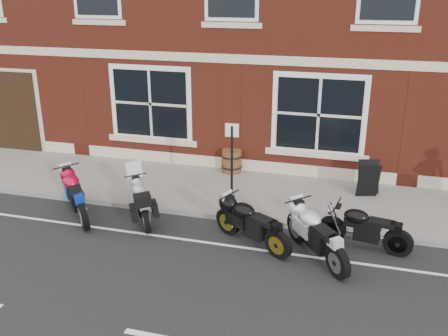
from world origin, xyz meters
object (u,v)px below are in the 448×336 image
(moto_sport_silver, at_px, (317,232))
(parking_sign, at_px, (232,163))
(moto_touring_silver, at_px, (143,199))
(moto_sport_black, at_px, (252,222))
(moto_naked_black, at_px, (363,226))
(barrel_planter, at_px, (232,161))
(moto_sport_red, at_px, (77,193))
(a_board_sign, at_px, (368,179))

(moto_sport_silver, relative_size, parking_sign, 0.83)
(moto_touring_silver, xyz_separation_m, moto_sport_black, (2.79, -0.55, 0.02))
(moto_touring_silver, relative_size, parking_sign, 0.77)
(moto_naked_black, height_order, barrel_planter, moto_naked_black)
(moto_sport_red, distance_m, moto_naked_black, 6.74)
(moto_sport_silver, distance_m, parking_sign, 2.70)
(moto_touring_silver, relative_size, moto_sport_red, 0.97)
(moto_sport_silver, distance_m, a_board_sign, 3.50)
(moto_touring_silver, xyz_separation_m, barrel_planter, (1.31, 3.36, -0.07))
(moto_touring_silver, xyz_separation_m, moto_sport_silver, (4.20, -0.71, 0.05))
(moto_sport_black, height_order, parking_sign, parking_sign)
(moto_sport_silver, height_order, barrel_planter, moto_sport_silver)
(moto_sport_black, xyz_separation_m, moto_naked_black, (2.32, 0.50, -0.03))
(barrel_planter, height_order, parking_sign, parking_sign)
(a_board_sign, relative_size, parking_sign, 0.41)
(moto_sport_black, distance_m, a_board_sign, 3.99)
(moto_sport_red, xyz_separation_m, barrel_planter, (2.93, 3.60, -0.13))
(parking_sign, bearing_deg, moto_sport_silver, -35.84)
(moto_sport_black, relative_size, a_board_sign, 2.05)
(moto_sport_red, bearing_deg, moto_sport_black, -45.17)
(moto_sport_red, height_order, moto_sport_black, moto_sport_red)
(moto_touring_silver, relative_size, a_board_sign, 1.87)
(moto_touring_silver, distance_m, moto_naked_black, 5.11)
(moto_sport_black, distance_m, moto_naked_black, 2.37)
(a_board_sign, bearing_deg, parking_sign, -164.70)
(moto_sport_silver, height_order, parking_sign, parking_sign)
(moto_naked_black, bearing_deg, moto_sport_silver, 137.08)
(moto_touring_silver, height_order, parking_sign, parking_sign)
(moto_sport_silver, xyz_separation_m, a_board_sign, (0.99, 3.36, 0.01))
(moto_touring_silver, distance_m, parking_sign, 2.31)
(moto_sport_silver, xyz_separation_m, barrel_planter, (-2.89, 4.07, -0.12))
(moto_sport_black, height_order, barrel_planter, moto_sport_black)
(a_board_sign, bearing_deg, moto_sport_silver, -123.27)
(moto_touring_silver, relative_size, barrel_planter, 2.56)
(moto_sport_red, height_order, a_board_sign, a_board_sign)
(moto_touring_silver, bearing_deg, parking_sign, -13.55)
(moto_sport_black, bearing_deg, barrel_planter, 51.05)
(moto_sport_black, xyz_separation_m, a_board_sign, (2.40, 3.19, 0.03))
(moto_touring_silver, height_order, moto_sport_red, moto_touring_silver)
(moto_sport_red, relative_size, moto_sport_silver, 0.97)
(moto_touring_silver, bearing_deg, barrel_planter, 37.25)
(moto_sport_silver, distance_m, moto_naked_black, 1.13)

